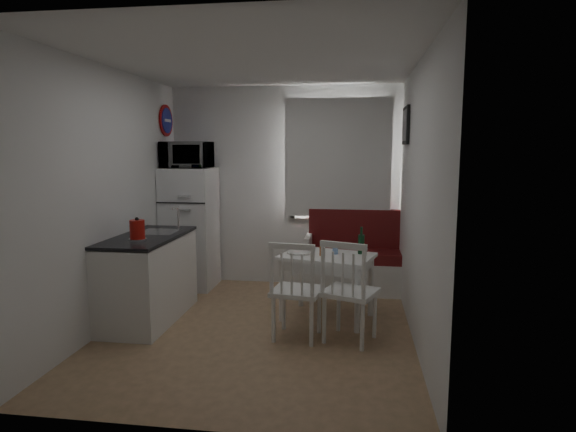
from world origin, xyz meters
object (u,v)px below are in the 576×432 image
Objects in this scene: dining_table at (327,262)px; bench at (361,265)px; chair_left at (296,280)px; kitchen_counter at (149,277)px; fridge at (190,228)px; wine_bottle at (361,240)px; chair_right at (350,281)px; kettle at (137,230)px; microwave at (187,155)px.

bench is at bearing 86.64° from dining_table.
kitchen_counter is at bearing 174.05° from chair_left.
kitchen_counter reaches higher than chair_left.
fridge is 2.35m from wine_bottle.
wine_bottle reaches higher than chair_right.
chair_left is (-0.25, -0.67, -0.03)m from dining_table.
kettle reaches higher than chair_right.
fridge reaches higher than kitchen_counter.
fridge reaches higher than wine_bottle.
kitchen_counter is at bearing -148.60° from bench.
kitchen_counter reaches higher than kettle.
microwave is (0.00, -0.05, 0.94)m from fridge.
kitchen_counter is 4.59× the size of wine_bottle.
wine_bottle is (0.60, 0.77, 0.25)m from chair_left.
dining_table is 0.71m from chair_left.
bench reaches higher than chair_left.
bench reaches higher than dining_table.
fridge is (0.02, 1.24, 0.32)m from kitchen_counter.
kitchen_counter is 0.65m from kettle.
microwave is (-1.58, 1.58, 1.13)m from chair_left.
chair_right is 0.37× the size of fridge.
kettle reaches higher than chair_left.
dining_table is at bearing 130.64° from chair_right.
fridge is (-1.58, 1.63, 0.19)m from chair_left.
bench reaches higher than wine_bottle.
dining_table is at bearing 18.55° from kettle.
chair_right is 2.54× the size of kettle.
chair_left is at bearing -2.29° from kettle.
microwave reaches higher than kitchen_counter.
chair_right is 2.65m from fridge.
microwave reaches higher than bench.
kettle is (-1.55, 0.06, 0.43)m from chair_left.
wine_bottle is (2.20, 0.38, 0.38)m from kitchen_counter.
bench is 2.61m from microwave.
chair_left is at bearing -45.82° from fridge.
kitchen_counter is at bearing -155.77° from dining_table.
chair_left is (1.60, -0.39, 0.13)m from kitchen_counter.
kettle reaches higher than wine_bottle.
dining_table is 2.08× the size of chair_left.
wine_bottle is (2.18, -0.86, 0.06)m from fridge.
kitchen_counter reaches higher than bench.
kitchen_counter reaches higher than dining_table.
dining_table is 0.68× the size of fridge.
chair_left is 0.88× the size of chair_right.
wine_bottle is (0.10, 0.77, 0.23)m from chair_right.
wine_bottle is (0.35, 0.10, 0.22)m from dining_table.
chair_right is 2.10m from kettle.
wine_bottle reaches higher than chair_left.
chair_left is at bearing -160.08° from chair_right.
chair_left reaches higher than dining_table.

